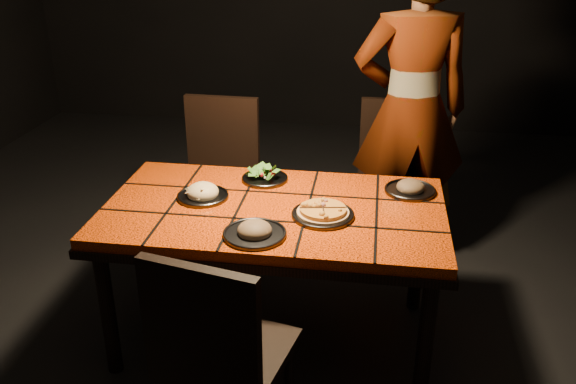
# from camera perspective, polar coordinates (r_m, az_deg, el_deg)

# --- Properties ---
(room_shell) EXTENTS (6.04, 7.04, 3.08)m
(room_shell) POSITION_cam_1_polar(r_m,az_deg,el_deg) (2.63, -1.48, 13.49)
(room_shell) COLOR black
(room_shell) RESTS_ON ground
(dining_table) EXTENTS (1.62, 0.92, 0.75)m
(dining_table) POSITION_cam_1_polar(r_m,az_deg,el_deg) (2.91, -1.30, -2.74)
(dining_table) COLOR #F54707
(dining_table) RESTS_ON ground
(chair_near) EXTENTS (0.53, 0.53, 0.97)m
(chair_near) POSITION_cam_1_polar(r_m,az_deg,el_deg) (2.31, -6.63, -14.45)
(chair_near) COLOR black
(chair_near) RESTS_ON ground
(chair_far_left) EXTENTS (0.47, 0.47, 1.01)m
(chair_far_left) POSITION_cam_1_polar(r_m,az_deg,el_deg) (3.75, -6.48, 2.08)
(chair_far_left) COLOR black
(chair_far_left) RESTS_ON ground
(chair_far_right) EXTENTS (0.45, 0.45, 0.96)m
(chair_far_right) POSITION_cam_1_polar(r_m,az_deg,el_deg) (3.92, 9.78, 2.40)
(chair_far_right) COLOR black
(chair_far_right) RESTS_ON ground
(diner) EXTENTS (0.77, 0.58, 1.91)m
(diner) POSITION_cam_1_polar(r_m,az_deg,el_deg) (3.67, 11.42, 7.48)
(diner) COLOR brown
(diner) RESTS_ON ground
(plate_pizza) EXTENTS (0.29, 0.29, 0.04)m
(plate_pizza) POSITION_cam_1_polar(r_m,az_deg,el_deg) (2.77, 3.29, -1.98)
(plate_pizza) COLOR #36363B
(plate_pizza) RESTS_ON dining_table
(plate_pasta) EXTENTS (0.25, 0.25, 0.08)m
(plate_pasta) POSITION_cam_1_polar(r_m,az_deg,el_deg) (2.98, -7.98, -0.15)
(plate_pasta) COLOR #36363B
(plate_pasta) RESTS_ON dining_table
(plate_salad) EXTENTS (0.24, 0.24, 0.07)m
(plate_salad) POSITION_cam_1_polar(r_m,az_deg,el_deg) (3.14, -2.19, 1.54)
(plate_salad) COLOR #36363B
(plate_salad) RESTS_ON dining_table
(plate_mushroom_a) EXTENTS (0.27, 0.27, 0.09)m
(plate_mushroom_a) POSITION_cam_1_polar(r_m,az_deg,el_deg) (2.61, -3.14, -3.65)
(plate_mushroom_a) COLOR #36363B
(plate_mushroom_a) RESTS_ON dining_table
(plate_mushroom_b) EXTENTS (0.25, 0.25, 0.08)m
(plate_mushroom_b) POSITION_cam_1_polar(r_m,az_deg,el_deg) (3.07, 11.37, 0.39)
(plate_mushroom_b) COLOR #36363B
(plate_mushroom_b) RESTS_ON dining_table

